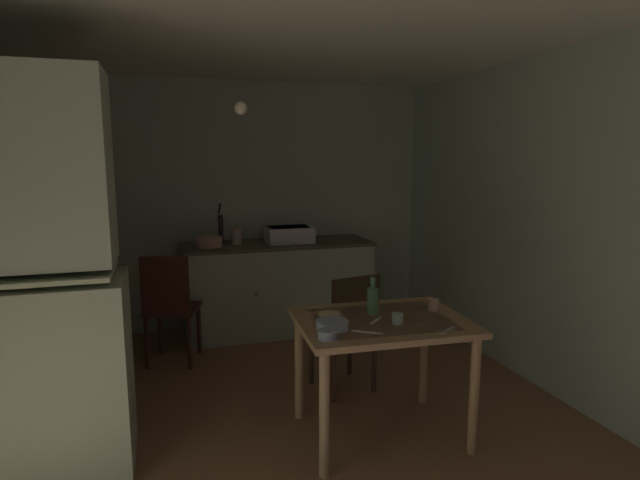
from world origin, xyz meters
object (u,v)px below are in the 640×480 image
object	(u,v)px
sink_basin	(289,234)
glass_bottle	(373,299)
hutch_cabinet	(27,295)
serving_bowl_wide	(328,334)
dining_table	(382,336)
teacup_cream	(398,318)
hand_pump	(221,227)
chair_far_side	(347,329)
chair_by_counter	(170,306)
mixing_bowl_counter	(209,242)

from	to	relation	value
sink_basin	glass_bottle	distance (m)	1.96
hutch_cabinet	sink_basin	distance (m)	2.65
serving_bowl_wide	sink_basin	bearing A→B (deg)	81.39
hutch_cabinet	glass_bottle	xyz separation A→B (m)	(1.89, -0.04, -0.17)
dining_table	glass_bottle	bearing A→B (deg)	95.09
teacup_cream	glass_bottle	xyz separation A→B (m)	(-0.06, 0.23, 0.06)
teacup_cream	hand_pump	bearing A→B (deg)	108.85
dining_table	teacup_cream	distance (m)	0.18
hand_pump	chair_far_side	xyz separation A→B (m)	(0.72, -1.50, -0.58)
chair_by_counter	serving_bowl_wide	xyz separation A→B (m)	(0.79, -1.74, 0.27)
hand_pump	dining_table	size ratio (longest dim) A/B	0.38
sink_basin	dining_table	world-z (taller)	sink_basin
sink_basin	serving_bowl_wide	size ratio (longest dim) A/B	4.14
glass_bottle	hutch_cabinet	bearing A→B (deg)	178.73
teacup_cream	chair_far_side	bearing A→B (deg)	93.38
chair_far_side	serving_bowl_wide	bearing A→B (deg)	-116.43
sink_basin	mixing_bowl_counter	size ratio (longest dim) A/B	1.75
chair_by_counter	mixing_bowl_counter	bearing A→B (deg)	54.50
hand_pump	glass_bottle	xyz separation A→B (m)	(0.70, -2.00, -0.22)
chair_far_side	teacup_cream	bearing A→B (deg)	-86.62
mixing_bowl_counter	chair_far_side	size ratio (longest dim) A/B	0.29
chair_by_counter	teacup_cream	bearing A→B (deg)	-52.27
hutch_cabinet	sink_basin	bearing A→B (deg)	46.10
teacup_cream	mixing_bowl_counter	bearing A→B (deg)	112.54
mixing_bowl_counter	glass_bottle	distance (m)	2.08
chair_far_side	teacup_cream	world-z (taller)	chair_far_side
hutch_cabinet	glass_bottle	bearing A→B (deg)	-1.27
hutch_cabinet	glass_bottle	size ratio (longest dim) A/B	9.24
dining_table	serving_bowl_wide	size ratio (longest dim) A/B	9.77
mixing_bowl_counter	glass_bottle	bearing A→B (deg)	-66.60
teacup_cream	hutch_cabinet	bearing A→B (deg)	172.18
hand_pump	mixing_bowl_counter	size ratio (longest dim) A/B	1.55
hand_pump	serving_bowl_wide	world-z (taller)	hand_pump
serving_bowl_wide	chair_by_counter	bearing A→B (deg)	114.42
hutch_cabinet	mixing_bowl_counter	distance (m)	2.15
chair_far_side	glass_bottle	world-z (taller)	glass_bottle
mixing_bowl_counter	serving_bowl_wide	distance (m)	2.30
teacup_cream	glass_bottle	distance (m)	0.24
glass_bottle	serving_bowl_wide	bearing A→B (deg)	-139.35
chair_by_counter	glass_bottle	world-z (taller)	glass_bottle
hand_pump	chair_by_counter	xyz separation A→B (m)	(-0.49, -0.61, -0.55)
chair_far_side	teacup_cream	size ratio (longest dim) A/B	13.77
sink_basin	teacup_cream	bearing A→B (deg)	-87.00
sink_basin	hand_pump	size ratio (longest dim) A/B	1.13
teacup_cream	serving_bowl_wide	bearing A→B (deg)	-165.56
sink_basin	hand_pump	xyz separation A→B (m)	(-0.65, 0.05, 0.09)
sink_basin	chair_far_side	bearing A→B (deg)	-87.18
mixing_bowl_counter	chair_by_counter	size ratio (longest dim) A/B	0.27
serving_bowl_wide	dining_table	bearing A→B (deg)	28.65
mixing_bowl_counter	teacup_cream	distance (m)	2.31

